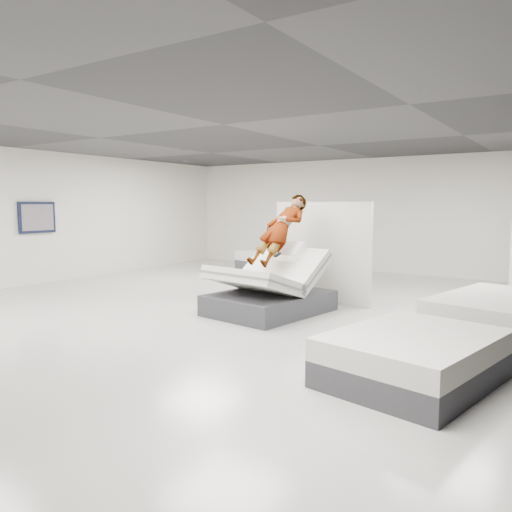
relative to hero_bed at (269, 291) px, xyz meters
The scene contains 9 objects.
room 1.49m from the hero_bed, 117.25° to the right, with size 14.00×14.04×3.20m.
hero_bed is the anchor object (origin of this frame).
person 0.91m from the hero_bed, 81.52° to the left, with size 0.61×0.40×1.66m, color slate.
remote 0.69m from the hero_bed, 18.36° to the right, with size 0.05×0.14×0.03m, color black.
divider_panel 1.59m from the hero_bed, 78.38° to the left, with size 2.16×0.10×1.96m, color silver.
flat_bed_right_far 3.75m from the hero_bed, ahead, with size 2.08×2.49×0.60m.
flat_bed_right_near 3.73m from the hero_bed, 33.37° to the right, with size 1.81×2.19×0.53m.
flat_bed_left_far 5.35m from the hero_bed, 118.53° to the left, with size 2.47×2.11×0.58m.
wall_poster 6.45m from the hero_bed, behind, with size 0.06×0.95×0.75m.
Camera 1 is at (4.95, -6.60, 1.93)m, focal length 35.00 mm.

